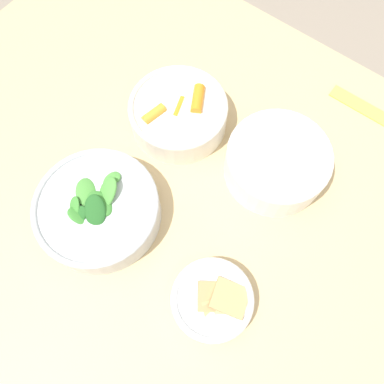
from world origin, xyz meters
TOP-DOWN VIEW (x-y plane):
  - ground_plane at (0.00, 0.00)m, footprint 10.00×10.00m
  - dining_table at (0.00, 0.00)m, footprint 1.33×0.85m
  - bowl_carrots at (-0.19, 0.10)m, footprint 0.17×0.17m
  - bowl_greens at (-0.18, -0.12)m, footprint 0.20×0.20m
  - bowl_beans_hotdog at (0.00, 0.12)m, footprint 0.17×0.17m
  - bowl_cookies at (0.05, -0.12)m, footprint 0.12×0.12m

SIDE VIEW (x-z plane):
  - ground_plane at x=0.00m, z-range 0.00..0.00m
  - dining_table at x=0.00m, z-range 0.28..1.05m
  - bowl_cookies at x=0.05m, z-range 0.78..0.82m
  - bowl_greens at x=-0.18m, z-range 0.77..0.85m
  - bowl_carrots at x=-0.19m, z-range 0.78..0.84m
  - bowl_beans_hotdog at x=0.00m, z-range 0.78..0.84m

